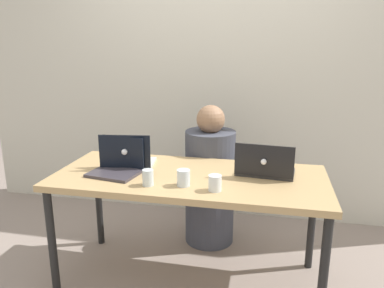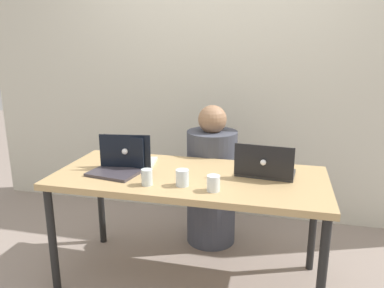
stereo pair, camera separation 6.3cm
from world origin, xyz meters
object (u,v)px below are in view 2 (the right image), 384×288
object	(u,v)px
person_at_center	(212,183)
laptop_back_right	(265,169)
water_glass_center	(182,179)
laptop_front_left	(118,165)
water_glass_left	(147,178)
laptop_back_left	(129,158)
water_glass_right	(213,184)

from	to	relation	value
person_at_center	laptop_back_right	xyz separation A→B (m)	(0.42, -0.47, 0.31)
laptop_back_right	water_glass_center	distance (m)	0.53
laptop_back_right	water_glass_center	bearing A→B (deg)	36.94
person_at_center	laptop_back_right	bearing A→B (deg)	118.59
laptop_back_right	laptop_front_left	bearing A→B (deg)	14.72
person_at_center	water_glass_left	size ratio (longest dim) A/B	11.63
laptop_back_left	water_glass_left	world-z (taller)	laptop_back_left
person_at_center	laptop_back_left	bearing A→B (deg)	31.63
laptop_front_left	water_glass_right	bearing A→B (deg)	-4.89
water_glass_left	water_glass_center	size ratio (longest dim) A/B	0.99
laptop_back_right	water_glass_right	world-z (taller)	laptop_back_right
laptop_back_right	water_glass_left	world-z (taller)	laptop_back_right
laptop_front_left	laptop_back_left	xyz separation A→B (m)	(0.02, 0.14, 0.00)
water_glass_center	water_glass_right	bearing A→B (deg)	-11.31
water_glass_center	water_glass_left	bearing A→B (deg)	-169.12
person_at_center	water_glass_left	distance (m)	0.87
person_at_center	water_glass_right	distance (m)	0.85
laptop_back_left	water_glass_left	distance (m)	0.39
laptop_back_left	water_glass_right	distance (m)	0.70
person_at_center	laptop_back_left	distance (m)	0.74
laptop_back_right	laptop_back_left	size ratio (longest dim) A/B	1.03
laptop_front_left	water_glass_right	distance (m)	0.67
laptop_front_left	laptop_back_right	bearing A→B (deg)	18.69
person_at_center	laptop_back_left	xyz separation A→B (m)	(-0.48, -0.48, 0.31)
water_glass_left	laptop_back_right	bearing A→B (deg)	25.77
water_glass_right	laptop_front_left	bearing A→B (deg)	165.65
laptop_front_left	water_glass_center	xyz separation A→B (m)	(0.46, -0.13, -0.01)
water_glass_left	water_glass_right	world-z (taller)	water_glass_left
water_glass_center	laptop_front_left	bearing A→B (deg)	164.43
person_at_center	laptop_front_left	world-z (taller)	person_at_center
laptop_back_right	water_glass_center	world-z (taller)	laptop_back_right
person_at_center	laptop_back_right	distance (m)	0.70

